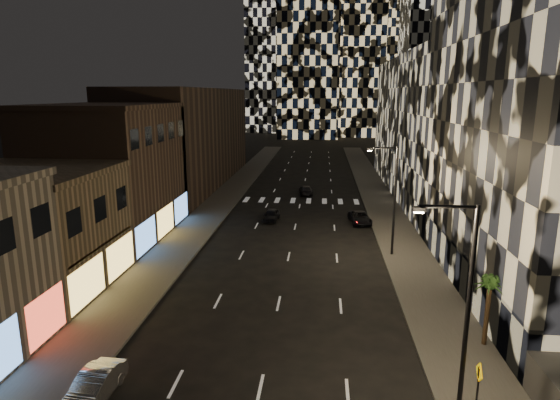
% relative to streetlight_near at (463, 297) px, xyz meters
% --- Properties ---
extents(sidewalk_left, '(4.00, 120.00, 0.15)m').
position_rel_streetlight_near_xyz_m(sidewalk_left, '(-18.35, 40.00, -5.28)').
color(sidewalk_left, '#47443F').
rests_on(sidewalk_left, ground).
extents(sidewalk_right, '(4.00, 120.00, 0.15)m').
position_rel_streetlight_near_xyz_m(sidewalk_right, '(1.65, 40.00, -5.28)').
color(sidewalk_right, '#47443F').
rests_on(sidewalk_right, ground).
extents(curb_left, '(0.20, 120.00, 0.15)m').
position_rel_streetlight_near_xyz_m(curb_left, '(-16.25, 40.00, -5.28)').
color(curb_left, '#4C4C47').
rests_on(curb_left, ground).
extents(curb_right, '(0.20, 120.00, 0.15)m').
position_rel_streetlight_near_xyz_m(curb_right, '(-0.45, 40.00, -5.28)').
color(curb_right, '#4C4C47').
rests_on(curb_right, ground).
extents(retail_tan, '(10.00, 10.00, 8.00)m').
position_rel_streetlight_near_xyz_m(retail_tan, '(-25.35, 11.00, -1.35)').
color(retail_tan, '#81694D').
rests_on(retail_tan, ground).
extents(retail_brown, '(10.00, 15.00, 12.00)m').
position_rel_streetlight_near_xyz_m(retail_brown, '(-25.35, 23.50, 0.65)').
color(retail_brown, brown).
rests_on(retail_brown, ground).
extents(retail_filler_left, '(10.00, 40.00, 14.00)m').
position_rel_streetlight_near_xyz_m(retail_filler_left, '(-25.35, 50.00, 1.65)').
color(retail_filler_left, brown).
rests_on(retail_filler_left, ground).
extents(midrise_base, '(0.60, 25.00, 3.00)m').
position_rel_streetlight_near_xyz_m(midrise_base, '(3.95, 14.50, -3.85)').
color(midrise_base, '#383838').
rests_on(midrise_base, ground).
extents(midrise_filler_right, '(16.00, 40.00, 18.00)m').
position_rel_streetlight_near_xyz_m(midrise_filler_right, '(11.65, 47.00, 3.65)').
color(midrise_filler_right, '#232326').
rests_on(midrise_filler_right, ground).
extents(streetlight_near, '(2.55, 0.25, 9.00)m').
position_rel_streetlight_near_xyz_m(streetlight_near, '(0.00, 0.00, 0.00)').
color(streetlight_near, black).
rests_on(streetlight_near, sidewalk_right).
extents(streetlight_far, '(2.55, 0.25, 9.00)m').
position_rel_streetlight_near_xyz_m(streetlight_far, '(0.00, 20.00, 0.00)').
color(streetlight_far, black).
rests_on(streetlight_far, sidewalk_right).
extents(car_silver_parked, '(1.54, 3.98, 1.29)m').
position_rel_streetlight_near_xyz_m(car_silver_parked, '(-15.55, -0.50, -4.71)').
color(car_silver_parked, '#A3A3A8').
rests_on(car_silver_parked, ground).
extents(car_dark_midlane, '(1.73, 3.74, 1.24)m').
position_rel_streetlight_near_xyz_m(car_dark_midlane, '(-11.04, 30.07, -4.73)').
color(car_dark_midlane, black).
rests_on(car_dark_midlane, ground).
extents(car_dark_oncoming, '(2.03, 4.21, 1.18)m').
position_rel_streetlight_near_xyz_m(car_dark_oncoming, '(-7.85, 43.90, -4.76)').
color(car_dark_oncoming, black).
rests_on(car_dark_oncoming, ground).
extents(car_dark_rightlane, '(2.50, 4.49, 1.19)m').
position_rel_streetlight_near_xyz_m(car_dark_rightlane, '(-1.67, 29.95, -4.76)').
color(car_dark_rightlane, black).
rests_on(car_dark_rightlane, ground).
extents(ped_sign, '(0.11, 0.86, 2.59)m').
position_rel_streetlight_near_xyz_m(ped_sign, '(0.77, -0.45, -3.45)').
color(ped_sign, black).
rests_on(ped_sign, sidewalk_right).
extents(palm_tree, '(1.99, 1.96, 3.90)m').
position_rel_streetlight_near_xyz_m(palm_tree, '(3.15, 5.77, -1.99)').
color(palm_tree, '#47331E').
rests_on(palm_tree, sidewalk_right).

